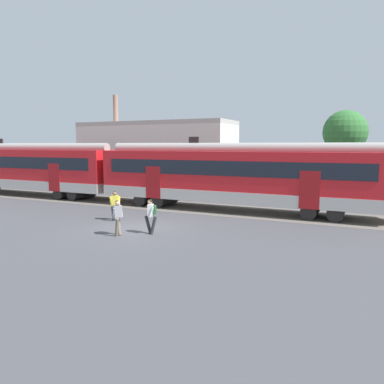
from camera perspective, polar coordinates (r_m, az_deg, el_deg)
ground_plane at (r=19.07m, az=-8.49°, el=-5.61°), size 160.00×160.00×0.00m
track_bed at (r=29.61m, az=-14.44°, el=-1.17°), size 80.00×4.40×0.01m
commuter_train at (r=34.12m, az=-23.43°, el=3.34°), size 56.65×3.07×4.73m
pedestrian_yellow at (r=21.22m, az=-11.65°, el=-1.73°), size 0.52×0.71×1.67m
pedestrian_grey at (r=17.70m, az=-11.29°, el=-3.40°), size 0.54×0.67×1.67m
pedestrian_white at (r=17.78m, az=-6.26°, el=-3.25°), size 0.71×0.53×1.67m
background_building at (r=36.98m, az=-5.60°, el=5.63°), size 15.42×5.00×9.20m
street_tree_right at (r=35.61m, az=22.30°, el=8.42°), size 3.78×3.78×7.20m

